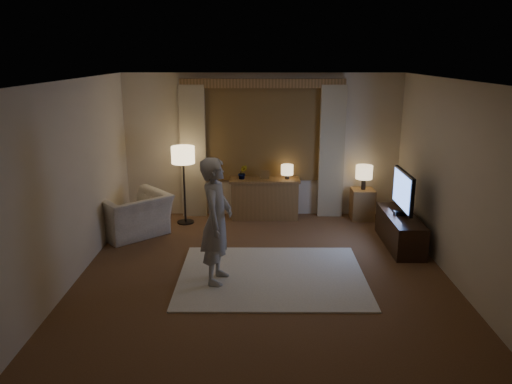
{
  "coord_description": "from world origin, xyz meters",
  "views": [
    {
      "loc": [
        -0.07,
        -6.22,
        2.91
      ],
      "look_at": [
        -0.11,
        0.6,
        1.02
      ],
      "focal_mm": 35.0,
      "sensor_mm": 36.0,
      "label": 1
    }
  ],
  "objects_px": {
    "sideboard": "(265,200)",
    "side_table": "(362,204)",
    "armchair": "(133,215)",
    "tv_stand": "(400,230)",
    "person": "(217,221)"
  },
  "relations": [
    {
      "from": "sideboard",
      "to": "side_table",
      "type": "xyz_separation_m",
      "value": [
        1.77,
        -0.05,
        -0.07
      ]
    },
    {
      "from": "sideboard",
      "to": "armchair",
      "type": "height_order",
      "value": "same"
    },
    {
      "from": "sideboard",
      "to": "side_table",
      "type": "relative_size",
      "value": 2.14
    },
    {
      "from": "tv_stand",
      "to": "person",
      "type": "xyz_separation_m",
      "value": [
        -2.76,
        -1.32,
        0.6
      ]
    },
    {
      "from": "tv_stand",
      "to": "person",
      "type": "relative_size",
      "value": 0.85
    },
    {
      "from": "sideboard",
      "to": "side_table",
      "type": "distance_m",
      "value": 1.77
    },
    {
      "from": "sideboard",
      "to": "tv_stand",
      "type": "xyz_separation_m",
      "value": [
        2.11,
        -1.35,
        -0.1
      ]
    },
    {
      "from": "sideboard",
      "to": "person",
      "type": "distance_m",
      "value": 2.79
    },
    {
      "from": "sideboard",
      "to": "armchair",
      "type": "relative_size",
      "value": 1.11
    },
    {
      "from": "person",
      "to": "armchair",
      "type": "bearing_deg",
      "value": 50.5
    },
    {
      "from": "armchair",
      "to": "person",
      "type": "xyz_separation_m",
      "value": [
        1.54,
        -1.76,
        0.5
      ]
    },
    {
      "from": "side_table",
      "to": "tv_stand",
      "type": "height_order",
      "value": "side_table"
    },
    {
      "from": "side_table",
      "to": "person",
      "type": "bearing_deg",
      "value": -132.77
    },
    {
      "from": "side_table",
      "to": "tv_stand",
      "type": "xyz_separation_m",
      "value": [
        0.33,
        -1.3,
        -0.03
      ]
    },
    {
      "from": "side_table",
      "to": "tv_stand",
      "type": "bearing_deg",
      "value": -75.67
    }
  ]
}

